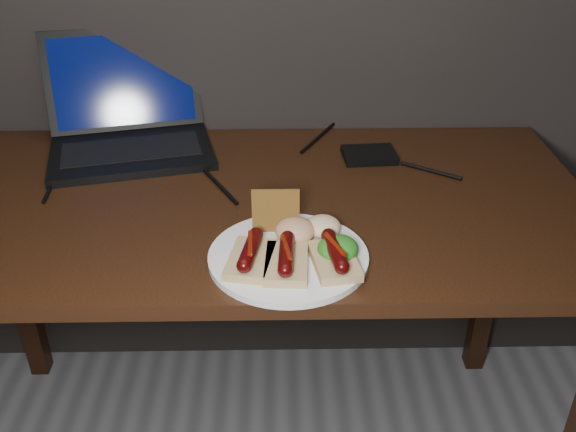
# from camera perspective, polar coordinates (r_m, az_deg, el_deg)

# --- Properties ---
(desk) EXTENTS (1.40, 0.70, 0.75)m
(desk) POSITION_cam_1_polar(r_m,az_deg,el_deg) (1.35, -3.58, -1.61)
(desk) COLOR #351E0D
(desk) RESTS_ON ground
(laptop) EXTENTS (0.42, 0.40, 0.25)m
(laptop) POSITION_cam_1_polar(r_m,az_deg,el_deg) (1.55, -14.00, 7.92)
(laptop) COLOR black
(laptop) RESTS_ON desk
(hard_drive) EXTENTS (0.12, 0.10, 0.02)m
(hard_drive) POSITION_cam_1_polar(r_m,az_deg,el_deg) (1.47, 7.24, 5.40)
(hard_drive) COLOR black
(hard_drive) RESTS_ON desk
(desk_cables) EXTENTS (0.88, 0.44, 0.01)m
(desk_cables) POSITION_cam_1_polar(r_m,az_deg,el_deg) (1.43, -3.50, 4.57)
(desk_cables) COLOR black
(desk_cables) RESTS_ON desk
(plate) EXTENTS (0.33, 0.33, 0.01)m
(plate) POSITION_cam_1_polar(r_m,az_deg,el_deg) (1.11, 0.03, -3.65)
(plate) COLOR white
(plate) RESTS_ON desk
(bread_sausage_left) EXTENTS (0.09, 0.13, 0.04)m
(bread_sausage_left) POSITION_cam_1_polar(r_m,az_deg,el_deg) (1.07, -3.35, -3.50)
(bread_sausage_left) COLOR #CFBA7A
(bread_sausage_left) RESTS_ON plate
(bread_sausage_center) EXTENTS (0.08, 0.12, 0.04)m
(bread_sausage_center) POSITION_cam_1_polar(r_m,az_deg,el_deg) (1.06, -0.15, -3.86)
(bread_sausage_center) COLOR #CFBA7A
(bread_sausage_center) RESTS_ON plate
(bread_sausage_right) EXTENTS (0.09, 0.12, 0.04)m
(bread_sausage_right) POSITION_cam_1_polar(r_m,az_deg,el_deg) (1.07, 4.16, -3.60)
(bread_sausage_right) COLOR #CFBA7A
(bread_sausage_right) RESTS_ON plate
(crispbread) EXTENTS (0.09, 0.01, 0.08)m
(crispbread) POSITION_cam_1_polar(r_m,az_deg,el_deg) (1.14, -1.10, 0.46)
(crispbread) COLOR olive
(crispbread) RESTS_ON plate
(salad_greens) EXTENTS (0.07, 0.07, 0.04)m
(salad_greens) POSITION_cam_1_polar(r_m,az_deg,el_deg) (1.09, 4.47, -2.89)
(salad_greens) COLOR #1B5110
(salad_greens) RESTS_ON plate
(salsa_mound) EXTENTS (0.07, 0.07, 0.04)m
(salsa_mound) POSITION_cam_1_polar(r_m,az_deg,el_deg) (1.13, 0.65, -1.29)
(salsa_mound) COLOR maroon
(salsa_mound) RESTS_ON plate
(coleslaw_mound) EXTENTS (0.06, 0.06, 0.04)m
(coleslaw_mound) POSITION_cam_1_polar(r_m,az_deg,el_deg) (1.15, 3.12, -0.94)
(coleslaw_mound) COLOR silver
(coleslaw_mound) RESTS_ON plate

